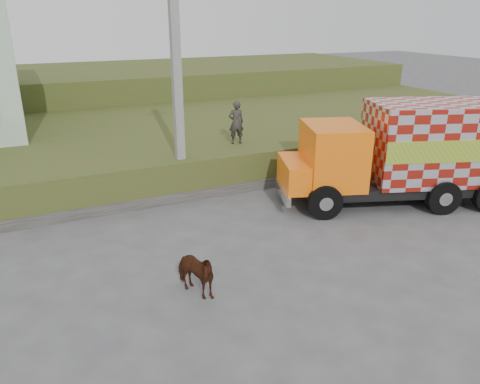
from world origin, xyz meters
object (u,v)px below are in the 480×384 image
cargo_truck (408,152)px  cow (194,273)px  pedestrian (236,122)px  utility_pole (177,87)px

cargo_truck → cow: size_ratio=6.01×
pedestrian → utility_pole: bearing=29.8°
cargo_truck → pedestrian: cargo_truck is taller
utility_pole → pedestrian: bearing=21.7°
cow → pedestrian: 9.00m
utility_pole → cow: utility_pole is taller
cow → cargo_truck: bearing=-8.5°
cargo_truck → pedestrian: 6.68m
utility_pole → pedestrian: size_ratio=4.59×
cargo_truck → pedestrian: size_ratio=4.88×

